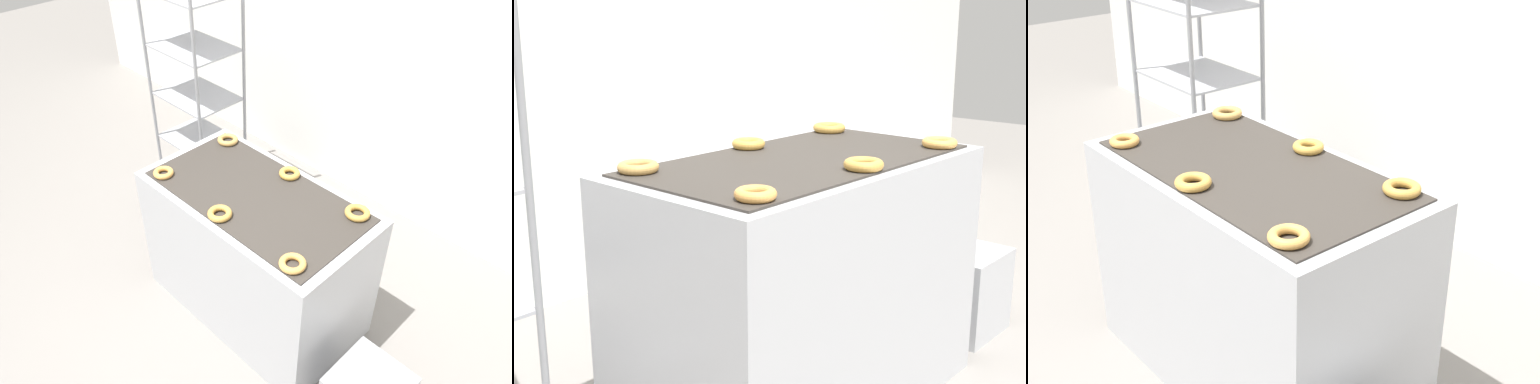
{
  "view_description": "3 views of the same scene",
  "coord_description": "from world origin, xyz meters",
  "views": [
    {
      "loc": [
        1.55,
        -0.92,
        2.67
      ],
      "look_at": [
        0.0,
        0.61,
        0.96
      ],
      "focal_mm": 35.0,
      "sensor_mm": 36.0,
      "label": 1
    },
    {
      "loc": [
        -1.9,
        -0.92,
        1.45
      ],
      "look_at": [
        0.0,
        0.76,
        0.79
      ],
      "focal_mm": 50.0,
      "sensor_mm": 36.0,
      "label": 2
    },
    {
      "loc": [
        1.93,
        -0.87,
        2.02
      ],
      "look_at": [
        0.0,
        0.76,
        0.79
      ],
      "focal_mm": 50.0,
      "sensor_mm": 36.0,
      "label": 3
    }
  ],
  "objects": [
    {
      "name": "donut_far_left",
      "position": [
        -0.52,
        0.87,
        0.96
      ],
      "size": [
        0.13,
        0.13,
        0.03
      ],
      "primitive_type": "torus",
      "color": "tan",
      "rests_on": "fryer_machine"
    },
    {
      "name": "donut_far_center",
      "position": [
        0.01,
        0.88,
        0.96
      ],
      "size": [
        0.12,
        0.12,
        0.03
      ],
      "primitive_type": "torus",
      "color": "gold",
      "rests_on": "fryer_machine"
    },
    {
      "name": "donut_near_center",
      "position": [
        -0.01,
        0.35,
        0.96
      ],
      "size": [
        0.13,
        0.13,
        0.03
      ],
      "primitive_type": "torus",
      "color": "gold",
      "rests_on": "fryer_machine"
    },
    {
      "name": "donut_near_left",
      "position": [
        -0.52,
        0.36,
        0.96
      ],
      "size": [
        0.12,
        0.12,
        0.03
      ],
      "primitive_type": "torus",
      "color": "gold",
      "rests_on": "fryer_machine"
    },
    {
      "name": "baking_rack_cart",
      "position": [
        -1.15,
        1.14,
        0.93
      ],
      "size": [
        0.59,
        0.45,
        1.83
      ],
      "color": "gray",
      "rests_on": "ground_plane"
    },
    {
      "name": "fryer_machine",
      "position": [
        0.0,
        0.61,
        0.47
      ],
      "size": [
        1.33,
        0.73,
        0.94
      ],
      "color": "#B7BABF",
      "rests_on": "ground_plane"
    },
    {
      "name": "donut_near_right",
      "position": [
        0.51,
        0.36,
        0.96
      ],
      "size": [
        0.13,
        0.13,
        0.03
      ],
      "primitive_type": "torus",
      "color": "gold",
      "rests_on": "fryer_machine"
    },
    {
      "name": "donut_far_right",
      "position": [
        0.5,
        0.87,
        0.96
      ],
      "size": [
        0.14,
        0.14,
        0.03
      ],
      "primitive_type": "torus",
      "color": "gold",
      "rests_on": "fryer_machine"
    }
  ]
}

